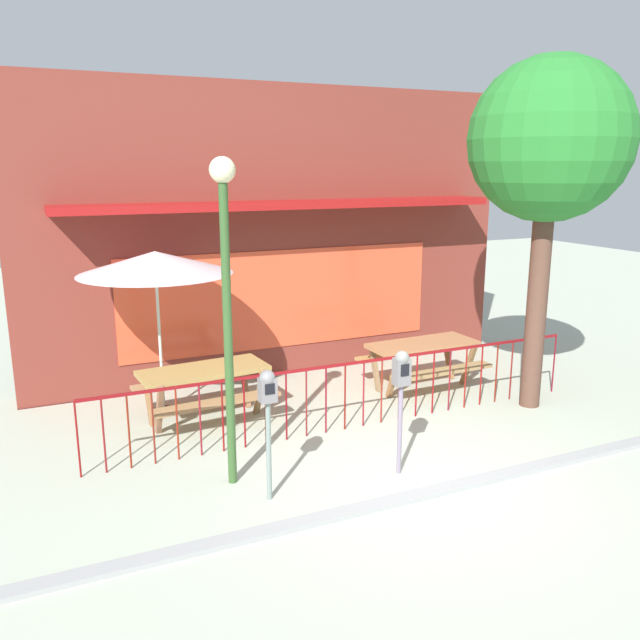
{
  "coord_description": "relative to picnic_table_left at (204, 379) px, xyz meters",
  "views": [
    {
      "loc": [
        -3.96,
        -5.93,
        3.58
      ],
      "look_at": [
        -0.34,
        2.04,
        1.51
      ],
      "focal_mm": 36.37,
      "sensor_mm": 36.0,
      "label": 1
    }
  ],
  "objects": [
    {
      "name": "ground",
      "position": [
        1.83,
        -2.8,
        -0.61
      ],
      "size": [
        40.0,
        40.0,
        0.0
      ],
      "primitive_type": "plane",
      "color": "#A5AE9B"
    },
    {
      "name": "pub_storefront",
      "position": [
        1.83,
        1.78,
        1.85
      ],
      "size": [
        8.65,
        1.24,
        4.92
      ],
      "color": "#401517",
      "rests_on": "ground"
    },
    {
      "name": "patio_fence_front",
      "position": [
        1.83,
        -1.16,
        0.05
      ],
      "size": [
        7.29,
        0.04,
        0.97
      ],
      "color": "maroon",
      "rests_on": "ground"
    },
    {
      "name": "picnic_table_left",
      "position": [
        0.0,
        0.0,
        0.0
      ],
      "size": [
        1.91,
        1.51,
        0.79
      ],
      "color": "olive",
      "rests_on": "ground"
    },
    {
      "name": "picnic_table_right",
      "position": [
        3.63,
        -0.11,
        0.0
      ],
      "size": [
        1.85,
        1.42,
        0.79
      ],
      "color": "#A26E44",
      "rests_on": "ground"
    },
    {
      "name": "patio_umbrella",
      "position": [
        -0.5,
        0.5,
        1.64
      ],
      "size": [
        2.18,
        2.18,
        2.42
      ],
      "color": "black",
      "rests_on": "ground"
    },
    {
      "name": "parking_meter_near",
      "position": [
        0.05,
        -2.57,
        0.54
      ],
      "size": [
        0.18,
        0.17,
        1.49
      ],
      "color": "slate",
      "rests_on": "ground"
    },
    {
      "name": "parking_meter_far",
      "position": [
        1.68,
        -2.62,
        0.56
      ],
      "size": [
        0.18,
        0.17,
        1.52
      ],
      "color": "slate",
      "rests_on": "ground"
    },
    {
      "name": "street_tree",
      "position": [
        4.7,
        -1.49,
        3.28
      ],
      "size": [
        2.31,
        2.31,
        5.1
      ],
      "color": "#52362A",
      "rests_on": "ground"
    },
    {
      "name": "street_lamp",
      "position": [
        -0.2,
        -2.02,
        1.82
      ],
      "size": [
        0.28,
        0.28,
        3.69
      ],
      "color": "#305226",
      "rests_on": "ground"
    },
    {
      "name": "curb_edge",
      "position": [
        1.83,
        -3.22,
        -0.61
      ],
      "size": [
        12.11,
        0.2,
        0.11
      ],
      "primitive_type": "cube",
      "color": "gray",
      "rests_on": "ground"
    }
  ]
}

